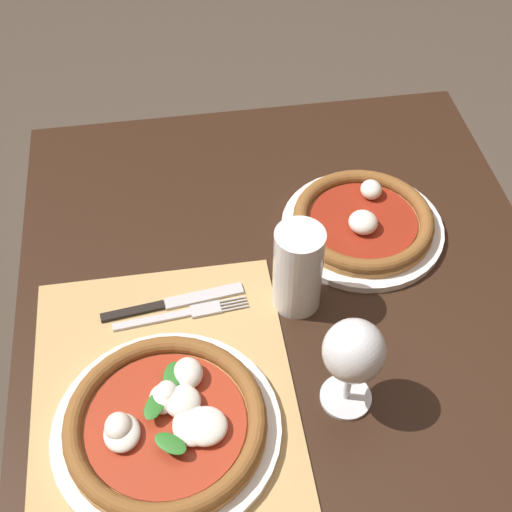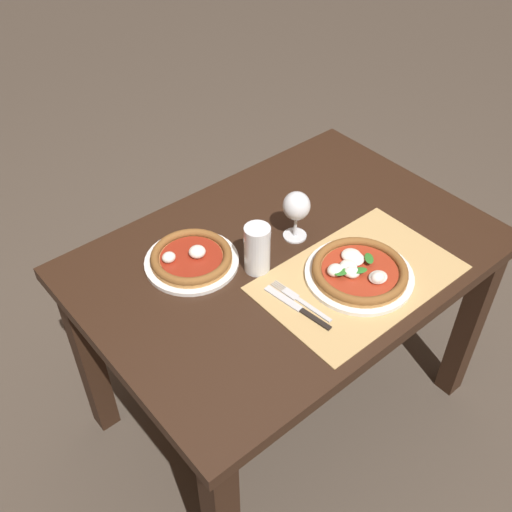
# 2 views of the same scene
# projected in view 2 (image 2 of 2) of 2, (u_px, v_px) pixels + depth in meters

# --- Properties ---
(ground_plane) EXTENTS (24.00, 24.00, 0.00)m
(ground_plane) POSITION_uv_depth(u_px,v_px,m) (282.00, 402.00, 2.21)
(ground_plane) COLOR #473D33
(dining_table) EXTENTS (1.18, 0.82, 0.74)m
(dining_table) POSITION_uv_depth(u_px,v_px,m) (288.00, 282.00, 1.79)
(dining_table) COLOR black
(dining_table) RESTS_ON ground
(paper_placemat) EXTENTS (0.55, 0.35, 0.00)m
(paper_placemat) POSITION_uv_depth(u_px,v_px,m) (359.00, 278.00, 1.63)
(paper_placemat) COLOR tan
(paper_placemat) RESTS_ON dining_table
(pizza_near) EXTENTS (0.30, 0.30, 0.05)m
(pizza_near) POSITION_uv_depth(u_px,v_px,m) (359.00, 271.00, 1.62)
(pizza_near) COLOR silver
(pizza_near) RESTS_ON paper_placemat
(pizza_far) EXTENTS (0.26, 0.26, 0.05)m
(pizza_far) POSITION_uv_depth(u_px,v_px,m) (191.00, 258.00, 1.67)
(pizza_far) COLOR silver
(pizza_far) RESTS_ON dining_table
(wine_glass) EXTENTS (0.08, 0.08, 0.16)m
(wine_glass) POSITION_uv_depth(u_px,v_px,m) (296.00, 208.00, 1.69)
(wine_glass) COLOR silver
(wine_glass) RESTS_ON dining_table
(pint_glass) EXTENTS (0.07, 0.07, 0.15)m
(pint_glass) POSITION_uv_depth(u_px,v_px,m) (257.00, 250.00, 1.62)
(pint_glass) COLOR silver
(pint_glass) RESTS_ON dining_table
(fork) EXTENTS (0.04, 0.20, 0.00)m
(fork) POSITION_uv_depth(u_px,v_px,m) (301.00, 301.00, 1.56)
(fork) COLOR #B7B7BC
(fork) RESTS_ON paper_placemat
(knife) EXTENTS (0.04, 0.22, 0.01)m
(knife) POSITION_uv_depth(u_px,v_px,m) (297.00, 307.00, 1.55)
(knife) COLOR black
(knife) RESTS_ON paper_placemat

